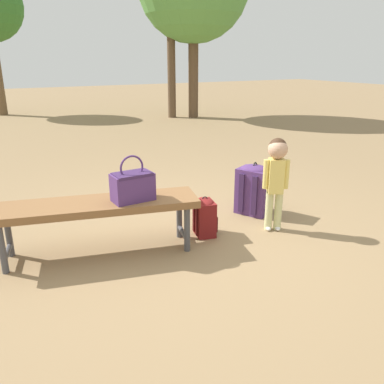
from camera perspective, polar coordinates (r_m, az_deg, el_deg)
name	(u,v)px	position (r m, az deg, el deg)	size (l,w,h in m)	color
ground_plane	(183,240)	(3.53, -1.29, -6.95)	(40.00, 40.00, 0.00)	#8C704C
park_bench	(97,209)	(3.24, -13.45, -2.32)	(1.65, 0.77, 0.45)	brown
handbag	(133,185)	(3.16, -8.51, 0.97)	(0.33, 0.20, 0.37)	#4C2D66
child_standing	(276,170)	(3.63, 11.99, 3.06)	(0.21, 0.18, 0.86)	#CCCC8C
backpack_large	(254,188)	(4.09, 8.87, 0.58)	(0.36, 0.39, 0.54)	#4C2D66
backpack_small	(205,216)	(3.57, 1.84, -3.43)	(0.22, 0.25, 0.37)	maroon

